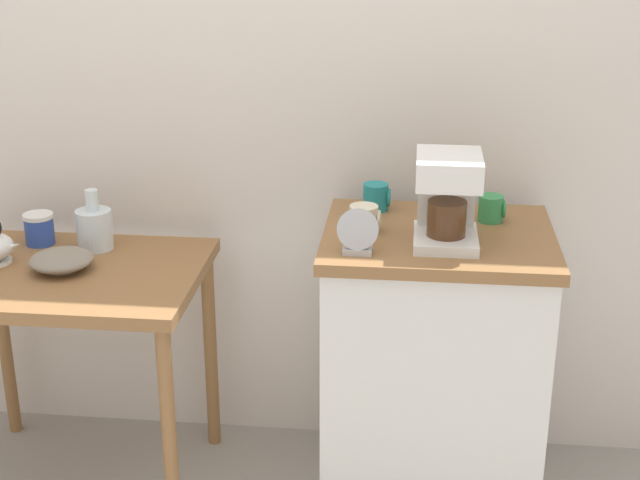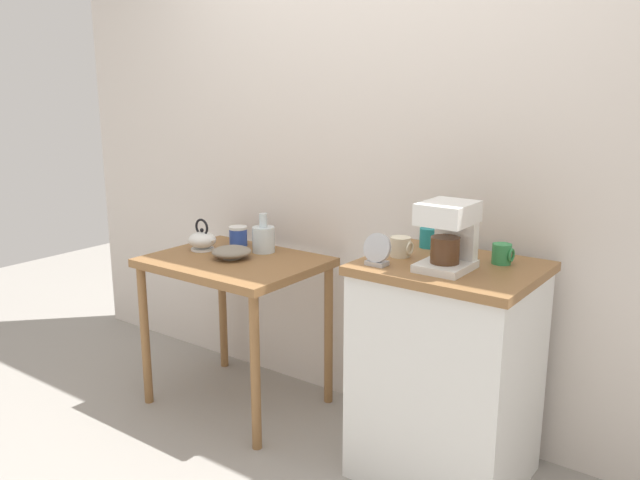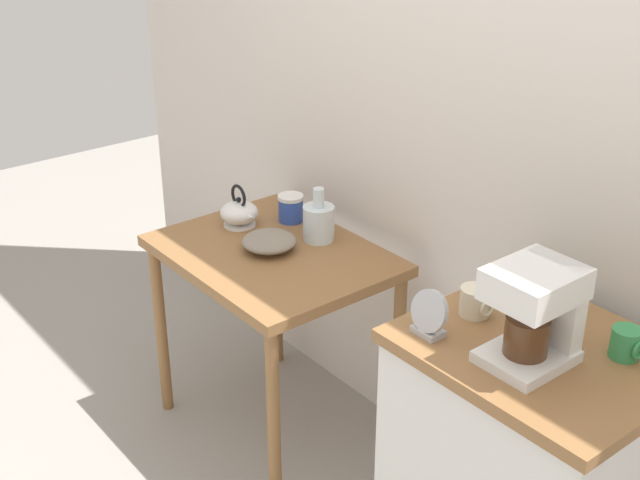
{
  "view_description": "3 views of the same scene",
  "coord_description": "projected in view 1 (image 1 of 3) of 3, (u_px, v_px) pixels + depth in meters",
  "views": [
    {
      "loc": [
        0.49,
        -2.51,
        1.86
      ],
      "look_at": [
        0.22,
        0.03,
        0.89
      ],
      "focal_mm": 52.13,
      "sensor_mm": 36.0,
      "label": 1
    },
    {
      "loc": [
        1.61,
        -2.24,
        1.61
      ],
      "look_at": [
        -0.04,
        0.02,
        0.93
      ],
      "focal_mm": 36.8,
      "sensor_mm": 36.0,
      "label": 2
    },
    {
      "loc": [
        1.65,
        -1.54,
        2.11
      ],
      "look_at": [
        -0.24,
        -0.02,
        0.94
      ],
      "focal_mm": 47.82,
      "sensor_mm": 36.0,
      "label": 3
    }
  ],
  "objects": [
    {
      "name": "mug_small_cream",
      "position": [
        364.0,
        219.0,
        2.71
      ],
      "size": [
        0.09,
        0.08,
        0.08
      ],
      "color": "beige",
      "rests_on": "kitchen_counter"
    },
    {
      "name": "table_clock",
      "position": [
        358.0,
        234.0,
        2.54
      ],
      "size": [
        0.12,
        0.06,
        0.13
      ],
      "color": "#B2B5BA",
      "rests_on": "kitchen_counter"
    },
    {
      "name": "bowl_stoneware",
      "position": [
        61.0,
        260.0,
        2.82
      ],
      "size": [
        0.19,
        0.19,
        0.06
      ],
      "color": "gray",
      "rests_on": "wooden_table"
    },
    {
      "name": "back_wall",
      "position": [
        297.0,
        42.0,
        2.96
      ],
      "size": [
        4.4,
        0.1,
        2.8
      ],
      "primitive_type": "cube",
      "color": "silver",
      "rests_on": "ground_plane"
    },
    {
      "name": "mug_dark_teal",
      "position": [
        376.0,
        197.0,
        2.9
      ],
      "size": [
        0.09,
        0.08,
        0.08
      ],
      "color": "teal",
      "rests_on": "kitchen_counter"
    },
    {
      "name": "wooden_table",
      "position": [
        70.0,
        300.0,
        2.88
      ],
      "size": [
        0.82,
        0.63,
        0.77
      ],
      "color": "olive",
      "rests_on": "ground_plane"
    },
    {
      "name": "glass_carafe_vase",
      "position": [
        94.0,
        228.0,
        2.98
      ],
      "size": [
        0.11,
        0.11,
        0.2
      ],
      "color": "silver",
      "rests_on": "wooden_table"
    },
    {
      "name": "coffee_maker",
      "position": [
        447.0,
        194.0,
        2.6
      ],
      "size": [
        0.18,
        0.22,
        0.26
      ],
      "color": "white",
      "rests_on": "kitchen_counter"
    },
    {
      "name": "canister_enamel",
      "position": [
        39.0,
        229.0,
        3.03
      ],
      "size": [
        0.1,
        0.1,
        0.1
      ],
      "color": "#2D4CAD",
      "rests_on": "wooden_table"
    },
    {
      "name": "mug_tall_green",
      "position": [
        491.0,
        208.0,
        2.8
      ],
      "size": [
        0.08,
        0.07,
        0.08
      ],
      "color": "#338C4C",
      "rests_on": "kitchen_counter"
    },
    {
      "name": "kitchen_counter",
      "position": [
        432.0,
        370.0,
        2.88
      ],
      "size": [
        0.68,
        0.57,
        0.92
      ],
      "color": "white",
      "rests_on": "ground_plane"
    }
  ]
}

